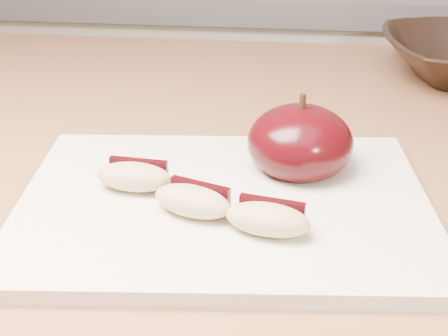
# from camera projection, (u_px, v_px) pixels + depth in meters

# --- Properties ---
(back_cabinet) EXTENTS (2.40, 0.62, 0.94)m
(back_cabinet) POSITION_uv_depth(u_px,v_px,m) (260.00, 181.00, 1.40)
(back_cabinet) COLOR silver
(back_cabinet) RESTS_ON ground
(cutting_board) EXTENTS (0.32, 0.25, 0.01)m
(cutting_board) POSITION_uv_depth(u_px,v_px,m) (224.00, 205.00, 0.46)
(cutting_board) COLOR silver
(cutting_board) RESTS_ON island_counter
(apple_half) EXTENTS (0.11, 0.11, 0.07)m
(apple_half) POSITION_uv_depth(u_px,v_px,m) (300.00, 143.00, 0.50)
(apple_half) COLOR black
(apple_half) RESTS_ON cutting_board
(apple_wedge_a) EXTENTS (0.06, 0.03, 0.02)m
(apple_wedge_a) POSITION_uv_depth(u_px,v_px,m) (134.00, 176.00, 0.47)
(apple_wedge_a) COLOR tan
(apple_wedge_a) RESTS_ON cutting_board
(apple_wedge_b) EXTENTS (0.06, 0.05, 0.02)m
(apple_wedge_b) POSITION_uv_depth(u_px,v_px,m) (193.00, 200.00, 0.44)
(apple_wedge_b) COLOR tan
(apple_wedge_b) RESTS_ON cutting_board
(apple_wedge_c) EXTENTS (0.06, 0.04, 0.02)m
(apple_wedge_c) POSITION_uv_depth(u_px,v_px,m) (268.00, 219.00, 0.41)
(apple_wedge_c) COLOR tan
(apple_wedge_c) RESTS_ON cutting_board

